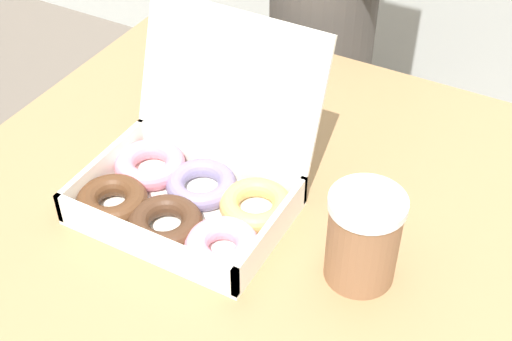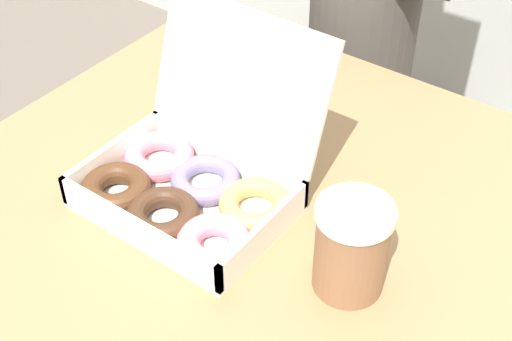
# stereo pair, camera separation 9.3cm
# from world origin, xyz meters

# --- Properties ---
(donut_box) EXTENTS (0.30, 0.27, 0.23)m
(donut_box) POSITION_xyz_m (-0.07, -0.04, 0.79)
(donut_box) COLOR white
(donut_box) RESTS_ON table
(coffee_cup) EXTENTS (0.09, 0.09, 0.13)m
(coffee_cup) POSITION_xyz_m (0.18, -0.04, 0.82)
(coffee_cup) COLOR #8C6042
(coffee_cup) RESTS_ON table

